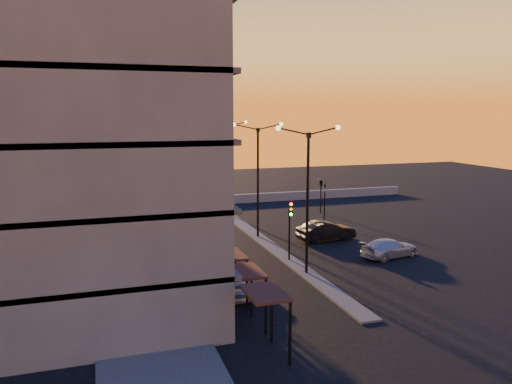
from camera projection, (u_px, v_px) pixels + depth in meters
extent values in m
plane|color=black|center=(306.00, 274.00, 32.10)|extent=(120.00, 120.00, 0.00)
cube|color=#494846|center=(134.00, 270.00, 32.64)|extent=(5.00, 40.00, 0.12)
cube|color=#494846|center=(258.00, 237.00, 41.48)|extent=(1.20, 36.00, 0.12)
cube|color=gray|center=(231.00, 199.00, 57.05)|extent=(44.00, 0.50, 1.00)
cylinder|color=#645F58|center=(64.00, 72.00, 27.75)|extent=(14.00, 14.00, 25.00)
cube|color=#645F58|center=(59.00, 64.00, 23.05)|extent=(14.00, 10.00, 25.00)
cylinder|color=black|center=(75.00, 261.00, 29.45)|extent=(14.16, 14.16, 2.40)
cube|color=black|center=(209.00, 235.00, 27.58)|extent=(0.15, 3.20, 1.20)
cylinder|color=black|center=(307.00, 205.00, 31.39)|extent=(0.18, 0.18, 9.00)
cube|color=black|center=(309.00, 135.00, 30.70)|extent=(0.25, 0.25, 0.35)
sphere|color=#FFE5B2|center=(278.00, 128.00, 30.02)|extent=(0.32, 0.32, 0.32)
sphere|color=#FFE5B2|center=(338.00, 128.00, 31.24)|extent=(0.32, 0.32, 0.32)
cylinder|color=black|center=(258.00, 184.00, 40.79)|extent=(0.18, 0.18, 9.00)
cube|color=black|center=(258.00, 130.00, 40.10)|extent=(0.25, 0.25, 0.35)
sphere|color=#FFE5B2|center=(234.00, 125.00, 39.42)|extent=(0.32, 0.32, 0.32)
sphere|color=#FFE5B2|center=(281.00, 124.00, 40.64)|extent=(0.32, 0.32, 0.32)
cylinder|color=black|center=(227.00, 171.00, 50.18)|extent=(0.18, 0.18, 9.00)
cube|color=black|center=(226.00, 127.00, 49.49)|extent=(0.25, 0.25, 0.35)
sphere|color=#FFE5B2|center=(207.00, 122.00, 48.81)|extent=(0.32, 0.32, 0.32)
sphere|color=#FFE5B2|center=(246.00, 122.00, 50.03)|extent=(0.32, 0.32, 0.32)
cylinder|color=black|center=(289.00, 239.00, 34.66)|extent=(0.12, 0.12, 3.20)
cube|color=black|center=(291.00, 209.00, 34.16)|extent=(0.28, 0.16, 1.00)
sphere|color=#FF0C05|center=(291.00, 204.00, 34.01)|extent=(0.20, 0.20, 0.20)
sphere|color=orange|center=(291.00, 209.00, 34.07)|extent=(0.20, 0.20, 0.20)
sphere|color=#0CFF26|center=(291.00, 214.00, 34.12)|extent=(0.20, 0.20, 0.20)
cylinder|color=black|center=(324.00, 207.00, 47.47)|extent=(0.12, 0.12, 2.80)
imported|color=black|center=(325.00, 188.00, 47.19)|extent=(0.13, 0.16, 0.80)
cylinder|color=black|center=(321.00, 199.00, 51.69)|extent=(0.12, 0.12, 2.80)
imported|color=black|center=(321.00, 182.00, 51.40)|extent=(0.42, 1.99, 0.80)
imported|color=#9E9FA5|center=(237.00, 291.00, 27.23)|extent=(3.94, 1.79, 1.31)
imported|color=black|center=(326.00, 231.00, 40.48)|extent=(4.93, 2.09, 1.58)
imported|color=#B7BABF|center=(390.00, 248.00, 35.83)|extent=(4.85, 2.77, 1.32)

